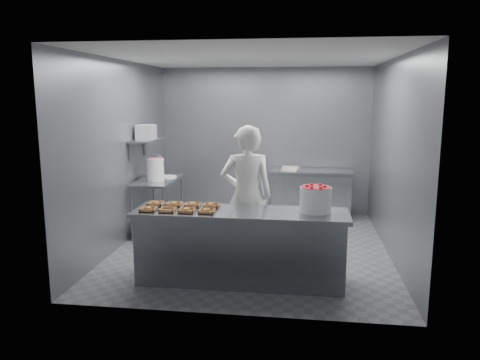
% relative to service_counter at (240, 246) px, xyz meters
% --- Properties ---
extents(floor, '(4.50, 4.50, 0.00)m').
position_rel_service_counter_xyz_m(floor, '(0.00, 1.35, -0.45)').
color(floor, '#4C4C51').
rests_on(floor, ground).
extents(ceiling, '(4.50, 4.50, 0.00)m').
position_rel_service_counter_xyz_m(ceiling, '(0.00, 1.35, 2.35)').
color(ceiling, white).
rests_on(ceiling, wall_back).
extents(wall_back, '(4.00, 0.04, 2.80)m').
position_rel_service_counter_xyz_m(wall_back, '(0.00, 3.60, 0.95)').
color(wall_back, slate).
rests_on(wall_back, ground).
extents(wall_left, '(0.04, 4.50, 2.80)m').
position_rel_service_counter_xyz_m(wall_left, '(-2.00, 1.35, 0.95)').
color(wall_left, slate).
rests_on(wall_left, ground).
extents(wall_right, '(0.04, 4.50, 2.80)m').
position_rel_service_counter_xyz_m(wall_right, '(2.00, 1.35, 0.95)').
color(wall_right, slate).
rests_on(wall_right, ground).
extents(service_counter, '(2.60, 0.70, 0.90)m').
position_rel_service_counter_xyz_m(service_counter, '(0.00, 0.00, 0.00)').
color(service_counter, slate).
rests_on(service_counter, ground).
extents(prep_table, '(0.60, 1.20, 0.90)m').
position_rel_service_counter_xyz_m(prep_table, '(-1.65, 1.95, 0.14)').
color(prep_table, slate).
rests_on(prep_table, ground).
extents(back_counter, '(1.50, 0.60, 0.90)m').
position_rel_service_counter_xyz_m(back_counter, '(0.90, 3.25, -0.00)').
color(back_counter, slate).
rests_on(back_counter, ground).
extents(wall_shelf, '(0.35, 0.90, 0.03)m').
position_rel_service_counter_xyz_m(wall_shelf, '(-1.82, 1.95, 1.10)').
color(wall_shelf, slate).
rests_on(wall_shelf, wall_left).
extents(tray_0, '(0.19, 0.18, 0.06)m').
position_rel_service_counter_xyz_m(tray_0, '(-1.10, -0.15, 0.47)').
color(tray_0, tan).
rests_on(tray_0, service_counter).
extents(tray_1, '(0.19, 0.18, 0.04)m').
position_rel_service_counter_xyz_m(tray_1, '(-0.86, -0.15, 0.47)').
color(tray_1, tan).
rests_on(tray_1, service_counter).
extents(tray_2, '(0.19, 0.18, 0.06)m').
position_rel_service_counter_xyz_m(tray_2, '(-0.62, -0.15, 0.47)').
color(tray_2, tan).
rests_on(tray_2, service_counter).
extents(tray_3, '(0.19, 0.18, 0.06)m').
position_rel_service_counter_xyz_m(tray_3, '(-0.38, -0.15, 0.47)').
color(tray_3, tan).
rests_on(tray_3, service_counter).
extents(tray_4, '(0.19, 0.18, 0.06)m').
position_rel_service_counter_xyz_m(tray_4, '(-1.10, 0.15, 0.47)').
color(tray_4, tan).
rests_on(tray_4, service_counter).
extents(tray_5, '(0.19, 0.18, 0.06)m').
position_rel_service_counter_xyz_m(tray_5, '(-0.86, 0.15, 0.47)').
color(tray_5, tan).
rests_on(tray_5, service_counter).
extents(tray_6, '(0.19, 0.18, 0.06)m').
position_rel_service_counter_xyz_m(tray_6, '(-0.62, 0.15, 0.47)').
color(tray_6, tan).
rests_on(tray_6, service_counter).
extents(tray_7, '(0.19, 0.18, 0.06)m').
position_rel_service_counter_xyz_m(tray_7, '(-0.38, 0.15, 0.47)').
color(tray_7, tan).
rests_on(tray_7, service_counter).
extents(worker, '(0.78, 0.60, 1.90)m').
position_rel_service_counter_xyz_m(worker, '(0.00, 0.60, 0.50)').
color(worker, white).
rests_on(worker, ground).
extents(strawberry_tub, '(0.38, 0.38, 0.31)m').
position_rel_service_counter_xyz_m(strawberry_tub, '(0.89, 0.06, 0.61)').
color(strawberry_tub, white).
rests_on(strawberry_tub, service_counter).
extents(glaze_bucket, '(0.30, 0.28, 0.43)m').
position_rel_service_counter_xyz_m(glaze_bucket, '(-1.65, 1.85, 0.64)').
color(glaze_bucket, white).
rests_on(glaze_bucket, prep_table).
extents(bucket_lid, '(0.35, 0.35, 0.02)m').
position_rel_service_counter_xyz_m(bucket_lid, '(-1.53, 2.15, 0.46)').
color(bucket_lid, white).
rests_on(bucket_lid, prep_table).
extents(rag, '(0.18, 0.17, 0.02)m').
position_rel_service_counter_xyz_m(rag, '(-1.61, 2.23, 0.46)').
color(rag, '#CCB28C').
rests_on(rag, prep_table).
extents(appliance, '(0.28, 0.32, 0.24)m').
position_rel_service_counter_xyz_m(appliance, '(-1.82, 1.95, 1.23)').
color(appliance, gray).
rests_on(appliance, wall_shelf).
extents(paper_stack, '(0.35, 0.29, 0.06)m').
position_rel_service_counter_xyz_m(paper_stack, '(0.51, 3.25, 0.48)').
color(paper_stack, silver).
rests_on(paper_stack, back_counter).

